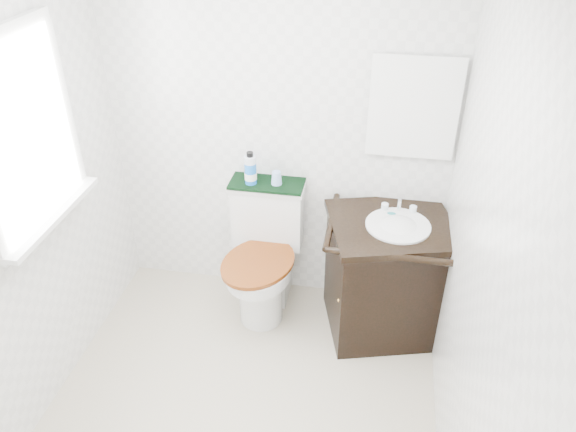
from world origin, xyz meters
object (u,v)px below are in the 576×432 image
(vanity, at_px, (387,274))
(trash_bin, at_px, (262,298))
(mouthwash_bottle, at_px, (250,169))
(cup, at_px, (277,178))
(toilet, at_px, (264,260))

(vanity, relative_size, trash_bin, 3.32)
(vanity, bearing_deg, mouthwash_bottle, 169.97)
(cup, bearing_deg, mouthwash_bottle, -173.81)
(mouthwash_bottle, bearing_deg, cup, 6.19)
(toilet, distance_m, cup, 0.59)
(toilet, relative_size, cup, 10.28)
(trash_bin, bearing_deg, toilet, 90.00)
(toilet, bearing_deg, trash_bin, -90.00)
(vanity, height_order, trash_bin, vanity)
(trash_bin, height_order, cup, cup)
(toilet, relative_size, trash_bin, 3.24)
(trash_bin, distance_m, cup, 0.85)
(vanity, bearing_deg, cup, 166.55)
(cup, bearing_deg, trash_bin, -106.02)
(trash_bin, bearing_deg, vanity, 3.36)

